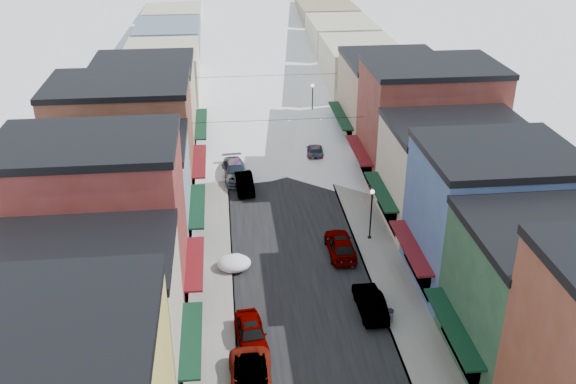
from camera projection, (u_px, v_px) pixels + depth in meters
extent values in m
cube|color=black|center=(265.00, 112.00, 80.94)|extent=(10.00, 160.00, 0.01)
cube|color=gray|center=(212.00, 114.00, 80.28)|extent=(3.20, 160.00, 0.15)
cube|color=gray|center=(316.00, 110.00, 81.53)|extent=(3.20, 160.00, 0.15)
cube|color=slate|center=(224.00, 113.00, 80.43)|extent=(0.10, 160.00, 0.15)
cube|color=slate|center=(304.00, 111.00, 81.38)|extent=(0.10, 160.00, 0.15)
cube|color=black|center=(25.00, 325.00, 24.78)|extent=(10.20, 8.70, 0.50)
cube|color=#BEAE99|center=(87.00, 327.00, 35.35)|extent=(10.00, 8.00, 9.00)
cube|color=black|center=(75.00, 254.00, 33.25)|extent=(10.20, 8.20, 0.50)
cube|color=black|center=(191.00, 339.00, 36.46)|extent=(1.20, 6.80, 0.15)
cube|color=maroon|center=(98.00, 232.00, 41.77)|extent=(11.00, 8.00, 12.00)
cube|color=black|center=(84.00, 143.00, 39.00)|extent=(11.20, 8.20, 0.50)
cube|color=maroon|center=(195.00, 263.00, 43.59)|extent=(1.20, 6.80, 0.15)
cube|color=#7891A0|center=(124.00, 197.00, 50.17)|extent=(10.00, 9.00, 8.50)
cube|color=black|center=(118.00, 144.00, 48.18)|extent=(10.20, 9.20, 0.50)
cube|color=black|center=(197.00, 206.00, 51.17)|extent=(1.20, 7.65, 0.15)
cube|color=brown|center=(124.00, 143.00, 57.66)|extent=(12.00, 9.00, 10.50)
cube|color=black|center=(117.00, 84.00, 55.22)|extent=(12.20, 9.20, 0.50)
cube|color=maroon|center=(199.00, 161.00, 59.19)|extent=(1.20, 7.65, 0.15)
cube|color=tan|center=(146.00, 112.00, 66.89)|extent=(10.00, 11.00, 9.50)
cube|color=black|center=(141.00, 64.00, 64.67)|extent=(10.20, 11.20, 0.50)
cube|color=black|center=(201.00, 124.00, 68.11)|extent=(1.20, 9.35, 0.15)
cube|color=#20442D|center=(548.00, 302.00, 37.40)|extent=(10.00, 9.00, 9.00)
cube|color=black|center=(564.00, 232.00, 35.29)|extent=(10.20, 9.20, 0.50)
cube|color=black|center=(453.00, 327.00, 37.45)|extent=(1.20, 7.65, 0.15)
cube|color=#3C5489|center=(490.00, 221.00, 45.20)|extent=(10.00, 9.00, 10.00)
cube|color=black|center=(501.00, 152.00, 42.88)|extent=(10.20, 9.20, 0.50)
cube|color=maroon|center=(410.00, 247.00, 45.47)|extent=(1.20, 7.65, 0.15)
cube|color=beige|center=(453.00, 177.00, 53.60)|extent=(11.00, 9.00, 8.50)
cube|color=black|center=(459.00, 126.00, 51.61)|extent=(11.20, 9.20, 0.50)
cube|color=black|center=(381.00, 191.00, 53.49)|extent=(1.20, 7.65, 0.15)
cube|color=maroon|center=(428.00, 125.00, 61.12)|extent=(12.00, 9.00, 11.00)
cube|color=black|center=(434.00, 66.00, 58.57)|extent=(12.20, 9.20, 0.50)
cube|color=maroon|center=(359.00, 150.00, 61.52)|extent=(1.20, 7.65, 0.15)
cube|color=#9E7D67|center=(391.00, 102.00, 70.38)|extent=(10.00, 11.00, 9.00)
cube|color=black|center=(394.00, 60.00, 68.28)|extent=(10.20, 11.20, 0.50)
cube|color=black|center=(340.00, 115.00, 70.43)|extent=(1.20, 9.35, 0.15)
cube|color=gray|center=(163.00, 80.00, 79.77)|extent=(9.00, 13.00, 8.00)
cube|color=gray|center=(360.00, 74.00, 82.13)|extent=(9.00, 13.00, 8.00)
cube|color=gray|center=(170.00, 52.00, 92.25)|extent=(9.00, 13.00, 8.00)
cube|color=gray|center=(341.00, 48.00, 94.61)|extent=(9.00, 13.00, 8.00)
cube|color=gray|center=(175.00, 31.00, 104.73)|extent=(9.00, 13.00, 8.00)
cube|color=gray|center=(326.00, 28.00, 107.09)|extent=(9.00, 13.00, 8.00)
cube|color=gray|center=(179.00, 15.00, 117.21)|extent=(9.00, 13.00, 8.00)
cube|color=gray|center=(314.00, 12.00, 119.57)|extent=(9.00, 13.00, 8.00)
cylinder|color=black|center=(279.00, 120.00, 60.36)|extent=(16.40, 0.04, 0.04)
cylinder|color=black|center=(267.00, 76.00, 73.73)|extent=(16.40, 0.04, 0.04)
imported|color=silver|center=(251.00, 380.00, 36.93)|extent=(2.53, 5.43, 1.51)
imported|color=#999CA1|center=(251.00, 333.00, 40.68)|extent=(2.28, 4.68, 1.54)
imported|color=black|center=(244.00, 183.00, 60.65)|extent=(1.86, 4.64, 1.50)
imported|color=gray|center=(235.00, 171.00, 62.95)|extent=(2.79, 5.78, 1.62)
imported|color=black|center=(370.00, 302.00, 43.66)|extent=(1.70, 4.65, 1.52)
imported|color=gray|center=(341.00, 245.00, 50.30)|extent=(2.03, 5.00, 1.70)
imported|color=black|center=(315.00, 151.00, 67.96)|extent=(2.36, 4.78, 1.34)
imported|color=gray|center=(250.00, 118.00, 76.69)|extent=(2.13, 4.70, 1.57)
imported|color=white|center=(267.00, 78.00, 92.11)|extent=(3.16, 5.60, 1.48)
cylinder|color=slate|center=(390.00, 316.00, 42.61)|extent=(0.48, 0.48, 0.83)
cylinder|color=black|center=(390.00, 311.00, 42.42)|extent=(0.52, 0.52, 0.06)
cylinder|color=black|center=(369.00, 237.00, 52.62)|extent=(0.31, 0.31, 0.10)
cylinder|color=black|center=(371.00, 216.00, 51.74)|extent=(0.12, 0.12, 4.07)
sphere|color=white|center=(372.00, 192.00, 50.77)|extent=(0.37, 0.37, 0.37)
cylinder|color=black|center=(312.00, 123.00, 76.90)|extent=(0.34, 0.34, 0.11)
cylinder|color=black|center=(312.00, 105.00, 75.92)|extent=(0.14, 0.14, 4.53)
sphere|color=white|center=(313.00, 86.00, 74.84)|extent=(0.41, 0.41, 0.41)
ellipsoid|color=white|center=(234.00, 263.00, 48.46)|extent=(2.57, 2.17, 1.09)
ellipsoid|color=white|center=(236.00, 258.00, 49.66)|extent=(1.10, 0.99, 0.55)
ellipsoid|color=white|center=(233.00, 172.00, 63.37)|extent=(2.42, 2.04, 1.02)
ellipsoid|color=white|center=(235.00, 170.00, 64.57)|extent=(1.03, 0.93, 0.52)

